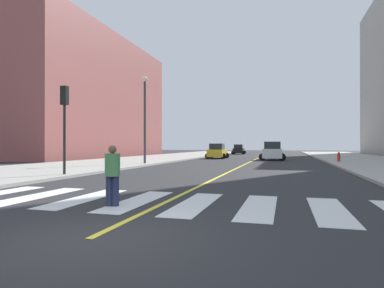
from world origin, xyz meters
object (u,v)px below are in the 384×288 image
at_px(car_black_second, 239,150).
at_px(pedestrian_crossing, 112,173).
at_px(street_lamp, 145,112).
at_px(fire_hydrant, 339,157).
at_px(car_white_nearest, 272,151).
at_px(traffic_light_far_corner, 65,112).
at_px(car_yellow_third, 217,151).

relative_size(car_black_second, pedestrian_crossing, 2.49).
bearing_deg(street_lamp, fire_hydrant, 26.00).
xyz_separation_m(car_white_nearest, traffic_light_far_corner, (-9.90, -24.05, 2.46)).
bearing_deg(pedestrian_crossing, street_lamp, 98.40).
bearing_deg(car_white_nearest, pedestrian_crossing, 83.00).
distance_m(traffic_light_far_corner, street_lamp, 11.13).
relative_size(car_white_nearest, street_lamp, 0.64).
relative_size(car_white_nearest, pedestrian_crossing, 2.81).
bearing_deg(pedestrian_crossing, car_yellow_third, 83.72).
distance_m(fire_hydrant, street_lamp, 18.75).
xyz_separation_m(car_black_second, car_yellow_third, (0.10, -21.19, 0.03)).
xyz_separation_m(car_white_nearest, car_yellow_third, (-6.96, 2.70, -0.09)).
distance_m(car_white_nearest, traffic_light_far_corner, 26.13).
bearing_deg(car_black_second, fire_hydrant, -67.41).
bearing_deg(traffic_light_far_corner, car_black_second, 86.60).
xyz_separation_m(car_black_second, traffic_light_far_corner, (-2.85, -47.94, 2.58)).
bearing_deg(street_lamp, pedestrian_crossing, -68.98).
bearing_deg(pedestrian_crossing, car_white_nearest, 71.46).
bearing_deg(car_black_second, pedestrian_crossing, -88.31).
distance_m(car_black_second, traffic_light_far_corner, 48.09).
height_order(car_white_nearest, car_black_second, car_white_nearest).
height_order(car_white_nearest, fire_hydrant, car_white_nearest).
relative_size(car_white_nearest, traffic_light_far_corner, 1.01).
relative_size(car_yellow_third, pedestrian_crossing, 2.55).
bearing_deg(traffic_light_far_corner, car_yellow_third, 83.72).
height_order(car_yellow_third, pedestrian_crossing, car_yellow_third).
bearing_deg(car_white_nearest, traffic_light_far_corner, 66.53).
relative_size(car_yellow_third, traffic_light_far_corner, 0.92).
distance_m(car_white_nearest, pedestrian_crossing, 31.18).
distance_m(car_white_nearest, street_lamp, 16.85).
distance_m(car_white_nearest, car_yellow_third, 7.47).
bearing_deg(fire_hydrant, car_black_second, 114.90).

